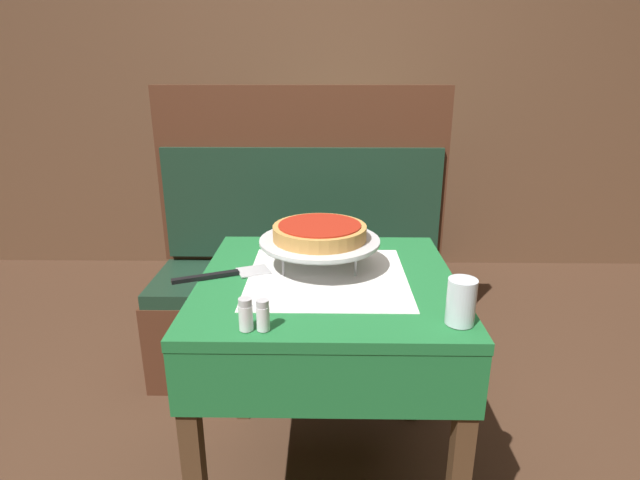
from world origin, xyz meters
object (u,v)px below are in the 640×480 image
dining_table_front (328,314)px  condiment_caddy (348,164)px  dining_table_rear (346,189)px  deep_dish_pizza (320,232)px  booth_bench (302,292)px  pizza_pan_stand (320,242)px  salt_shaker (246,314)px  pepper_shaker (264,315)px  pizza_server (225,274)px  water_glass_near (462,302)px

dining_table_front → condiment_caddy: condiment_caddy is taller
dining_table_rear → deep_dish_pizza: size_ratio=2.87×
dining_table_rear → booth_bench: bearing=-105.0°
pizza_pan_stand → salt_shaker: (-0.16, -0.38, -0.04)m
pepper_shaker → condiment_caddy: 1.96m
dining_table_rear → deep_dish_pizza: 1.54m
booth_bench → dining_table_rear: bearing=75.0°
dining_table_front → booth_bench: size_ratio=0.57×
dining_table_front → dining_table_rear: size_ratio=0.94×
dining_table_front → pizza_server: size_ratio=2.70×
dining_table_front → salt_shaker: salt_shaker is taller
deep_dish_pizza → condiment_caddy: (0.14, 1.56, -0.08)m
pizza_server → deep_dish_pizza: bearing=13.2°
water_glass_near → pepper_shaker: 0.46m
booth_bench → pizza_server: booth_bench is taller
salt_shaker → pizza_pan_stand: bearing=66.8°
deep_dish_pizza → salt_shaker: bearing=-113.2°
dining_table_rear → water_glass_near: (0.20, -1.86, 0.16)m
booth_bench → water_glass_near: (0.43, -1.02, 0.45)m
deep_dish_pizza → water_glass_near: (0.34, -0.34, -0.06)m
dining_table_rear → pizza_pan_stand: size_ratio=2.22×
pepper_shaker → dining_table_front: bearing=65.0°
deep_dish_pizza → pizza_server: (-0.28, -0.07, -0.11)m
dining_table_rear → pizza_server: size_ratio=2.87×
dining_table_rear → pepper_shaker: 1.92m
deep_dish_pizza → condiment_caddy: 1.56m
deep_dish_pizza → water_glass_near: bearing=-45.4°
pizza_pan_stand → deep_dish_pizza: size_ratio=1.29×
deep_dish_pizza → salt_shaker: 0.42m
booth_bench → salt_shaker: booth_bench is taller
condiment_caddy → deep_dish_pizza: bearing=-95.2°
dining_table_rear → pizza_pan_stand: bearing=-95.0°
booth_bench → pizza_pan_stand: bearing=-82.1°
pizza_server → salt_shaker: bearing=-70.0°
booth_bench → deep_dish_pizza: booth_bench is taller
pizza_pan_stand → salt_shaker: pizza_pan_stand is taller
dining_table_rear → pizza_server: (-0.41, -1.58, 0.11)m
dining_table_rear → pizza_pan_stand: (-0.13, -1.52, 0.19)m
dining_table_rear → pepper_shaker: (-0.26, -1.90, 0.14)m
dining_table_front → water_glass_near: (0.31, -0.28, 0.18)m
pizza_pan_stand → pizza_server: size_ratio=1.29×
deep_dish_pizza → pizza_server: size_ratio=1.00×
dining_table_front → salt_shaker: size_ratio=9.58×
dining_table_front → deep_dish_pizza: deep_dish_pizza is taller
pizza_server → condiment_caddy: condiment_caddy is taller
deep_dish_pizza → pizza_server: deep_dish_pizza is taller
pizza_server → pepper_shaker: pepper_shaker is taller
pepper_shaker → condiment_caddy: (0.27, 1.94, 0.00)m
condiment_caddy → water_glass_near: bearing=-84.1°
booth_bench → pepper_shaker: (-0.03, -1.06, 0.43)m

